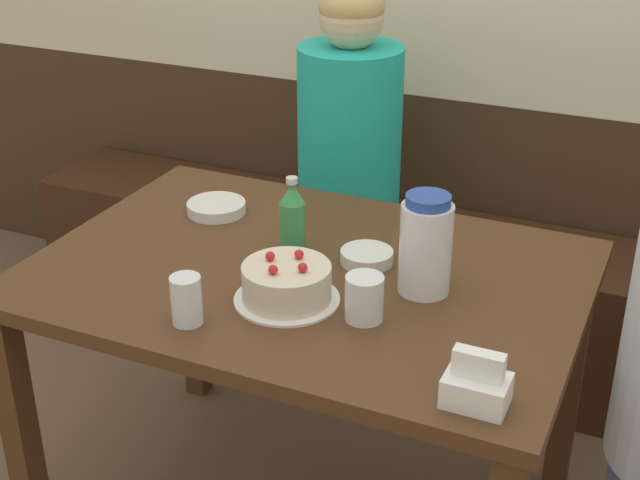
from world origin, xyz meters
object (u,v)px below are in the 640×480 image
Objects in this scene: soju_bottle at (292,217)px; bowl_soup_white at (367,257)px; bowl_rice_small at (216,207)px; person_pale_blue_shirt at (348,207)px; glass_tumbler_short at (186,300)px; napkin_holder at (477,385)px; bench_seat at (417,294)px; water_pitcher at (426,245)px; glass_water_tall at (364,298)px; birthday_cake at (287,284)px.

soju_bottle reaches higher than bowl_soup_white.
soju_bottle is 1.24× the size of bowl_rice_small.
glass_tumbler_short is at bearing 3.66° from person_pale_blue_shirt.
bowl_soup_white is at bearing 131.31° from napkin_holder.
bowl_soup_white is at bearing 25.92° from person_pale_blue_shirt.
bowl_rice_small is (-0.34, -0.65, 0.50)m from bench_seat.
bowl_soup_white is at bearing -12.48° from bowl_rice_small.
person_pale_blue_shirt is at bearing 123.77° from water_pitcher.
soju_bottle is 0.15× the size of person_pale_blue_shirt.
water_pitcher is at bearing 121.05° from napkin_holder.
glass_tumbler_short is (-0.59, 0.03, 0.01)m from napkin_holder.
napkin_holder is at bearing -33.55° from glass_water_tall.
person_pale_blue_shirt is (-0.38, 0.83, -0.21)m from glass_water_tall.
water_pitcher reaches higher than birthday_cake.
glass_tumbler_short is at bearing -65.88° from bowl_rice_small.
glass_water_tall is at bearing 26.66° from glass_tumbler_short.
bowl_soup_white is at bearing 110.27° from glass_water_tall.
bench_seat is 0.89m from bowl_rice_small.
bowl_rice_small is at bearing 156.78° from soju_bottle.
bowl_rice_small is (-0.36, 0.32, -0.03)m from birthday_cake.
glass_water_tall is (-0.07, -0.16, -0.06)m from water_pitcher.
bowl_soup_white is (-0.16, 0.07, -0.09)m from water_pitcher.
birthday_cake is at bearing -88.75° from bench_seat.
glass_tumbler_short reaches higher than birthday_cake.
soju_bottle is 1.66× the size of napkin_holder.
water_pitcher reaches higher than bowl_soup_white.
water_pitcher is at bearing 32.85° from birthday_cake.
bowl_soup_white is 0.24m from glass_water_tall.
soju_bottle is at bearing 81.80° from glass_tumbler_short.
glass_tumbler_short is (-0.31, -0.16, 0.00)m from glass_water_tall.
birthday_cake is (0.02, -0.97, 0.53)m from bench_seat.
bench_seat is at bearing 107.93° from water_pitcher.
bowl_rice_small is 1.46× the size of glass_tumbler_short.
bowl_rice_small is at bearing -117.31° from bench_seat.
birthday_cake is 0.30m from water_pitcher.
water_pitcher is 2.15× the size of glass_tumbler_short.
person_pale_blue_shirt is at bearing -140.69° from bench_seat.
napkin_holder is 1.22m from person_pale_blue_shirt.
water_pitcher reaches higher than bowl_rice_small.
person_pale_blue_shirt is (-0.45, 0.67, -0.26)m from water_pitcher.
water_pitcher is 0.50m from glass_tumbler_short.
glass_water_tall is (0.53, -0.33, 0.03)m from bowl_rice_small.
soju_bottle is at bearing 143.68° from napkin_holder.
napkin_holder reaches higher than birthday_cake.
soju_bottle reaches higher than bowl_rice_small.
water_pitcher is (0.24, 0.16, 0.07)m from birthday_cake.
bench_seat is 12.14× the size of birthday_cake.
napkin_holder is 1.09× the size of glass_tumbler_short.
glass_water_tall is 0.08× the size of person_pale_blue_shirt.
glass_water_tall is 0.93× the size of glass_tumbler_short.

